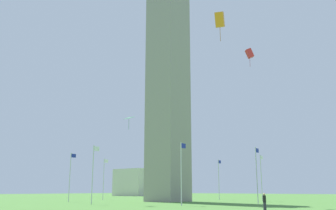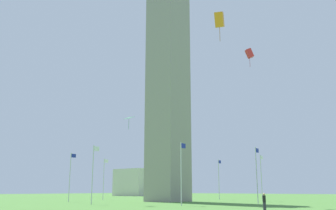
{
  "view_description": "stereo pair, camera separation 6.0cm",
  "coord_description": "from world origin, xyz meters",
  "px_view_note": "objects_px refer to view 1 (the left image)",
  "views": [
    {
      "loc": [
        -52.01,
        -42.28,
        2.04
      ],
      "look_at": [
        0.0,
        0.0,
        17.25
      ],
      "focal_mm": 39.94,
      "sensor_mm": 36.0,
      "label": 1
    },
    {
      "loc": [
        -51.97,
        -42.33,
        2.04
      ],
      "look_at": [
        0.0,
        0.0,
        17.25
      ],
      "focal_mm": 39.94,
      "sensor_mm": 36.0,
      "label": 2
    }
  ],
  "objects_px": {
    "person_black_shirt": "(265,202)",
    "kite_red_box": "(250,53)",
    "flagpole_sw": "(181,170)",
    "kite_green_diamond": "(129,118)",
    "flagpole_ne": "(160,178)",
    "flagpole_se": "(70,175)",
    "distant_building": "(150,183)",
    "flagpole_n": "(219,177)",
    "flagpole_e": "(104,177)",
    "kite_orange_box": "(220,20)",
    "flagpole_s": "(93,172)",
    "flagpole_w": "(257,172)",
    "obelisk_monument": "(168,53)",
    "flagpole_nw": "(261,175)"
  },
  "relations": [
    {
      "from": "flagpole_n",
      "to": "flagpole_ne",
      "type": "distance_m",
      "value": 13.01
    },
    {
      "from": "flagpole_nw",
      "to": "obelisk_monument",
      "type": "bearing_deg",
      "value": 135.14
    },
    {
      "from": "flagpole_n",
      "to": "flagpole_s",
      "type": "xyz_separation_m",
      "value": [
        -33.99,
        0.0,
        0.0
      ]
    },
    {
      "from": "flagpole_se",
      "to": "kite_orange_box",
      "type": "xyz_separation_m",
      "value": [
        -13.61,
        -38.67,
        12.1
      ]
    },
    {
      "from": "person_black_shirt",
      "to": "distant_building",
      "type": "height_order",
      "value": "distant_building"
    },
    {
      "from": "obelisk_monument",
      "to": "kite_orange_box",
      "type": "height_order",
      "value": "obelisk_monument"
    },
    {
      "from": "obelisk_monument",
      "to": "kite_orange_box",
      "type": "xyz_separation_m",
      "value": [
        -25.57,
        -26.66,
        -10.83
      ]
    },
    {
      "from": "distant_building",
      "to": "flagpole_nw",
      "type": "bearing_deg",
      "value": -121.47
    },
    {
      "from": "flagpole_ne",
      "to": "flagpole_sw",
      "type": "relative_size",
      "value": 1.0
    },
    {
      "from": "flagpole_se",
      "to": "kite_green_diamond",
      "type": "height_order",
      "value": "kite_green_diamond"
    },
    {
      "from": "person_black_shirt",
      "to": "flagpole_n",
      "type": "bearing_deg",
      "value": -11.61
    },
    {
      "from": "obelisk_monument",
      "to": "flagpole_s",
      "type": "distance_m",
      "value": 28.51
    },
    {
      "from": "person_black_shirt",
      "to": "flagpole_sw",
      "type": "bearing_deg",
      "value": 23.2
    },
    {
      "from": "flagpole_ne",
      "to": "flagpole_n",
      "type": "bearing_deg",
      "value": -67.5
    },
    {
      "from": "obelisk_monument",
      "to": "kite_orange_box",
      "type": "bearing_deg",
      "value": -133.8
    },
    {
      "from": "flagpole_s",
      "to": "flagpole_sw",
      "type": "xyz_separation_m",
      "value": [
        4.98,
        -12.02,
        0.0
      ]
    },
    {
      "from": "flagpole_ne",
      "to": "kite_green_diamond",
      "type": "relative_size",
      "value": 4.4
    },
    {
      "from": "flagpole_sw",
      "to": "obelisk_monument",
      "type": "bearing_deg",
      "value": 45.14
    },
    {
      "from": "flagpole_e",
      "to": "flagpole_sw",
      "type": "distance_m",
      "value": 31.4
    },
    {
      "from": "kite_green_diamond",
      "to": "obelisk_monument",
      "type": "bearing_deg",
      "value": 17.69
    },
    {
      "from": "flagpole_e",
      "to": "flagpole_s",
      "type": "xyz_separation_m",
      "value": [
        -16.99,
        -16.99,
        0.0
      ]
    },
    {
      "from": "flagpole_sw",
      "to": "kite_green_diamond",
      "type": "height_order",
      "value": "kite_green_diamond"
    },
    {
      "from": "kite_green_diamond",
      "to": "person_black_shirt",
      "type": "bearing_deg",
      "value": -94.48
    },
    {
      "from": "kite_orange_box",
      "to": "person_black_shirt",
      "type": "bearing_deg",
      "value": 6.5
    },
    {
      "from": "flagpole_e",
      "to": "distant_building",
      "type": "xyz_separation_m",
      "value": [
        48.42,
        30.48,
        -0.13
      ]
    },
    {
      "from": "flagpole_w",
      "to": "flagpole_n",
      "type": "bearing_deg",
      "value": 45.0
    },
    {
      "from": "flagpole_se",
      "to": "flagpole_sw",
      "type": "relative_size",
      "value": 1.0
    },
    {
      "from": "distant_building",
      "to": "person_black_shirt",
      "type": "bearing_deg",
      "value": -131.55
    },
    {
      "from": "flagpole_w",
      "to": "distant_building",
      "type": "bearing_deg",
      "value": 53.09
    },
    {
      "from": "flagpole_se",
      "to": "kite_red_box",
      "type": "distance_m",
      "value": 36.42
    },
    {
      "from": "flagpole_w",
      "to": "kite_orange_box",
      "type": "distance_m",
      "value": 29.94
    },
    {
      "from": "flagpole_n",
      "to": "flagpole_sw",
      "type": "height_order",
      "value": "same"
    },
    {
      "from": "kite_orange_box",
      "to": "distant_building",
      "type": "xyz_separation_m",
      "value": [
        74.04,
        74.13,
        -12.23
      ]
    },
    {
      "from": "kite_red_box",
      "to": "distant_building",
      "type": "height_order",
      "value": "kite_red_box"
    },
    {
      "from": "obelisk_monument",
      "to": "kite_orange_box",
      "type": "relative_size",
      "value": 19.94
    },
    {
      "from": "flagpole_ne",
      "to": "flagpole_sw",
      "type": "height_order",
      "value": "same"
    },
    {
      "from": "person_black_shirt",
      "to": "kite_red_box",
      "type": "height_order",
      "value": "kite_red_box"
    },
    {
      "from": "flagpole_n",
      "to": "kite_red_box",
      "type": "height_order",
      "value": "kite_red_box"
    },
    {
      "from": "flagpole_s",
      "to": "flagpole_se",
      "type": "bearing_deg",
      "value": 67.5
    },
    {
      "from": "kite_orange_box",
      "to": "kite_green_diamond",
      "type": "distance_m",
      "value": 24.97
    },
    {
      "from": "flagpole_sw",
      "to": "kite_red_box",
      "type": "bearing_deg",
      "value": -64.11
    },
    {
      "from": "obelisk_monument",
      "to": "flagpole_s",
      "type": "bearing_deg",
      "value": 180.0
    },
    {
      "from": "flagpole_se",
      "to": "kite_green_diamond",
      "type": "relative_size",
      "value": 4.4
    },
    {
      "from": "flagpole_e",
      "to": "flagpole_se",
      "type": "xyz_separation_m",
      "value": [
        -12.02,
        -4.98,
        0.0
      ]
    },
    {
      "from": "flagpole_se",
      "to": "flagpole_sw",
      "type": "bearing_deg",
      "value": -90.0
    },
    {
      "from": "flagpole_sw",
      "to": "kite_green_diamond",
      "type": "xyz_separation_m",
      "value": [
        -2.69,
        7.34,
        7.51
      ]
    },
    {
      "from": "flagpole_e",
      "to": "kite_orange_box",
      "type": "xyz_separation_m",
      "value": [
        -25.62,
        -43.65,
        12.1
      ]
    },
    {
      "from": "flagpole_e",
      "to": "flagpole_ne",
      "type": "bearing_deg",
      "value": -22.5
    },
    {
      "from": "flagpole_nw",
      "to": "kite_red_box",
      "type": "height_order",
      "value": "kite_red_box"
    },
    {
      "from": "obelisk_monument",
      "to": "kite_red_box",
      "type": "relative_size",
      "value": 21.2
    }
  ]
}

